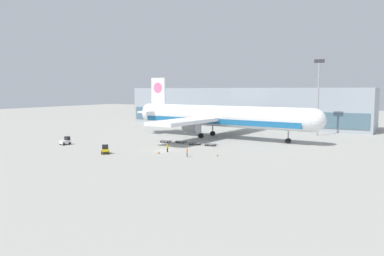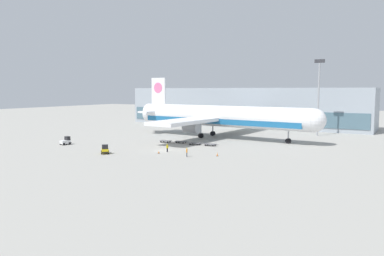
% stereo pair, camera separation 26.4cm
% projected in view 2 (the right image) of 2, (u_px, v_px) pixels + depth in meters
% --- Properties ---
extents(ground_plane, '(400.00, 400.00, 0.00)m').
position_uv_depth(ground_plane, '(164.00, 151.00, 82.12)').
color(ground_plane, '#9E9B93').
extents(terminal_building, '(90.00, 18.20, 14.00)m').
position_uv_depth(terminal_building, '(244.00, 107.00, 140.35)').
color(terminal_building, '#9EA8B2').
rests_on(terminal_building, ground_plane).
extents(light_mast, '(2.80, 0.50, 22.05)m').
position_uv_depth(light_mast, '(319.00, 92.00, 108.00)').
color(light_mast, '#9EA0A5').
rests_on(light_mast, ground_plane).
extents(airplane_main, '(58.10, 48.41, 17.00)m').
position_uv_depth(airplane_main, '(217.00, 117.00, 104.17)').
color(airplane_main, white).
rests_on(airplane_main, ground_plane).
extents(baggage_tug_foreground, '(2.74, 2.73, 2.00)m').
position_uv_depth(baggage_tug_foreground, '(105.00, 150.00, 78.16)').
color(baggage_tug_foreground, yellow).
rests_on(baggage_tug_foreground, ground_plane).
extents(baggage_tug_mid, '(1.90, 2.61, 2.00)m').
position_uv_depth(baggage_tug_mid, '(66.00, 141.00, 91.13)').
color(baggage_tug_mid, silver).
rests_on(baggage_tug_mid, ground_plane).
extents(baggage_dolly_lead, '(3.75, 1.69, 0.48)m').
position_uv_depth(baggage_dolly_lead, '(166.00, 141.00, 95.02)').
color(baggage_dolly_lead, '#56565B').
rests_on(baggage_dolly_lead, ground_plane).
extents(baggage_dolly_second, '(3.75, 1.69, 0.48)m').
position_uv_depth(baggage_dolly_second, '(181.00, 142.00, 93.82)').
color(baggage_dolly_second, '#56565B').
rests_on(baggage_dolly_second, ground_plane).
extents(baggage_dolly_third, '(3.75, 1.69, 0.48)m').
position_uv_depth(baggage_dolly_third, '(195.00, 143.00, 90.95)').
color(baggage_dolly_third, '#56565B').
rests_on(baggage_dolly_third, ground_plane).
extents(baggage_dolly_trail, '(3.75, 1.69, 0.48)m').
position_uv_depth(baggage_dolly_trail, '(210.00, 144.00, 89.28)').
color(baggage_dolly_trail, '#56565B').
rests_on(baggage_dolly_trail, ground_plane).
extents(ground_crew_near, '(0.28, 0.56, 1.77)m').
position_uv_depth(ground_crew_near, '(167.00, 147.00, 80.31)').
color(ground_crew_near, black).
rests_on(ground_crew_near, ground_plane).
extents(ground_crew_far, '(0.35, 0.52, 1.82)m').
position_uv_depth(ground_crew_far, '(187.00, 152.00, 74.56)').
color(ground_crew_far, black).
rests_on(ground_crew_far, ground_plane).
extents(traffic_cone_near, '(0.40, 0.40, 0.62)m').
position_uv_depth(traffic_cone_near, '(159.00, 152.00, 78.72)').
color(traffic_cone_near, black).
rests_on(traffic_cone_near, ground_plane).
extents(traffic_cone_far, '(0.40, 0.40, 0.78)m').
position_uv_depth(traffic_cone_far, '(217.00, 154.00, 75.54)').
color(traffic_cone_far, black).
rests_on(traffic_cone_far, ground_plane).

